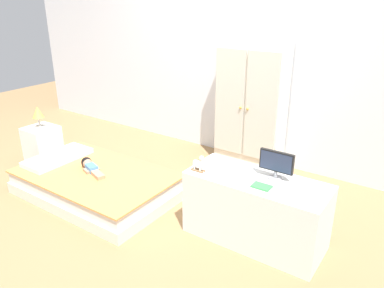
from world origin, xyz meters
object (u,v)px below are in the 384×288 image
bed (96,184)px  book_green (262,186)px  doll (90,166)px  nightstand (43,146)px  table_lamp (38,113)px  tv_stand (255,210)px  rocking_horse_toy (199,163)px  tv_monitor (276,163)px  wardrobe (251,105)px

bed → book_green: size_ratio=11.09×
doll → book_green: book_green is taller
nightstand → table_lamp: 0.38m
bed → tv_stand: size_ratio=1.41×
bed → table_lamp: table_lamp is taller
doll → table_lamp: table_lamp is taller
tv_stand → doll: bearing=-173.2°
nightstand → tv_stand: 2.49m
doll → nightstand: size_ratio=0.88×
rocking_horse_toy → book_green: rocking_horse_toy is taller
tv_monitor → book_green: bearing=-98.0°
bed → rocking_horse_toy: bearing=4.2°
book_green → bed: bearing=-175.8°
bed → book_green: book_green is taller
tv_stand → book_green: book_green is taller
rocking_horse_toy → table_lamp: bearing=178.3°
wardrobe → rocking_horse_toy: (0.26, -1.36, -0.09)m
tv_monitor → book_green: (-0.02, -0.17, -0.12)m
doll → wardrobe: size_ratio=0.29×
doll → nightstand: 0.89m
doll → tv_stand: 1.61m
table_lamp → doll: bearing=-7.6°
wardrobe → book_green: 1.53m
bed → tv_monitor: tv_monitor is taller
bed → doll: doll is taller
tv_stand → book_green: bearing=-52.0°
table_lamp → tv_monitor: 2.59m
doll → nightstand: nightstand is taller
wardrobe → book_green: bearing=-60.5°
tv_monitor → nightstand: bearing=-176.8°
wardrobe → rocking_horse_toy: bearing=-79.4°
doll → tv_monitor: 1.76m
nightstand → tv_stand: size_ratio=0.42×
nightstand → book_green: (2.56, -0.03, 0.31)m
doll → rocking_horse_toy: rocking_horse_toy is taller
nightstand → rocking_horse_toy: bearing=-1.7°
bed → rocking_horse_toy: size_ratio=11.08×
tv_stand → tv_monitor: tv_monitor is taller
nightstand → wardrobe: (1.81, 1.30, 0.45)m
doll → table_lamp: bearing=172.4°
wardrobe → doll: bearing=-123.2°
bed → tv_monitor: 1.72m
doll → rocking_horse_toy: (1.18, 0.06, 0.31)m
table_lamp → tv_stand: bearing=1.7°
tv_stand → tv_monitor: 0.40m
book_green → nightstand: bearing=179.4°
bed → table_lamp: 1.10m
table_lamp → tv_monitor: bearing=3.2°
wardrobe → tv_monitor: bearing=-56.1°
nightstand → bed: bearing=-8.3°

